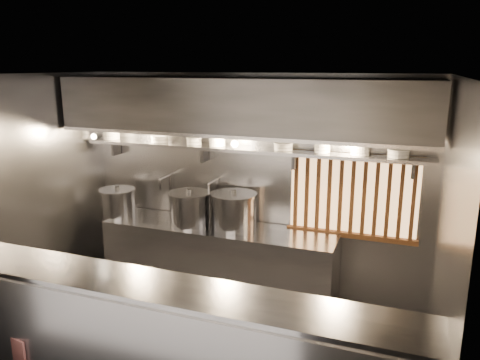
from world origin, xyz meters
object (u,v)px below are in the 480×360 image
Objects in this scene: pendant_bulb at (235,144)px; stock_pot_mid at (190,208)px; heat_lamp at (93,132)px; stock_pot_right at (234,210)px; stock_pot_left at (118,202)px.

pendant_bulb is 1.03m from stock_pot_mid.
heat_lamp is at bearing -169.11° from stock_pot_mid.
stock_pot_right is (-0.00, -0.03, -0.84)m from pendant_bulb.
heat_lamp is 0.59× the size of stock_pot_left.
stock_pot_left is (-1.65, -0.12, -0.87)m from pendant_bulb.
pendant_bulb reaches higher than stock_pot_right.
stock_pot_mid is 0.83× the size of stock_pot_right.
stock_pot_right is at bearing 10.19° from heat_lamp.
heat_lamp is 1.02m from stock_pot_left.
stock_pot_right is at bearing 8.68° from stock_pot_mid.
heat_lamp reaches higher than pendant_bulb.
heat_lamp is 0.50× the size of stock_pot_right.
stock_pot_mid reaches higher than stock_pot_left.
pendant_bulb reaches higher than stock_pot_left.
stock_pot_left is at bearing -179.76° from stock_pot_mid.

